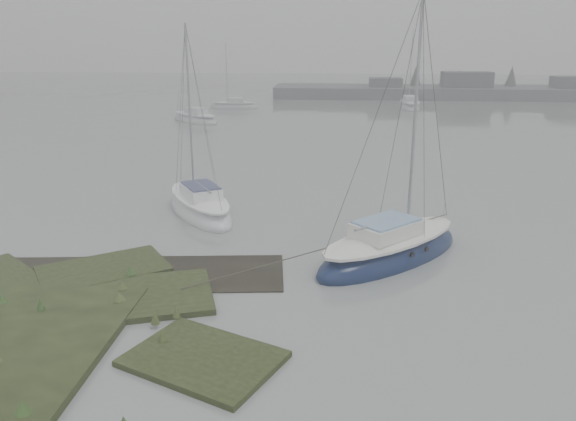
{
  "coord_description": "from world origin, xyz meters",
  "views": [
    {
      "loc": [
        3.47,
        -12.13,
        7.5
      ],
      "look_at": [
        2.02,
        6.14,
        1.8
      ],
      "focal_mm": 35.0,
      "sensor_mm": 36.0,
      "label": 1
    }
  ],
  "objects": [
    {
      "name": "sailboat_far_b",
      "position": [
        11.8,
        50.38,
        0.27
      ],
      "size": [
        2.13,
        6.27,
        8.82
      ],
      "rotation": [
        0.0,
        0.0,
        0.01
      ],
      "color": "#B7BCC1",
      "rests_on": "ground"
    },
    {
      "name": "far_shoreline",
      "position": [
        26.84,
        61.9,
        0.85
      ],
      "size": [
        60.0,
        8.0,
        4.15
      ],
      "color": "#4C4F51",
      "rests_on": "ground"
    },
    {
      "name": "sailboat_white",
      "position": [
        -2.31,
        11.25,
        0.27
      ],
      "size": [
        4.91,
        6.32,
        8.69
      ],
      "rotation": [
        0.0,
        0.0,
        0.54
      ],
      "color": "silver",
      "rests_on": "ground"
    },
    {
      "name": "sailboat_far_c",
      "position": [
        -7.31,
        48.86,
        0.23
      ],
      "size": [
        5.28,
        1.88,
        7.38
      ],
      "rotation": [
        0.0,
        0.0,
        1.6
      ],
      "color": "silver",
      "rests_on": "ground"
    },
    {
      "name": "ground",
      "position": [
        0.0,
        30.0,
        0.0
      ],
      "size": [
        160.0,
        160.0,
        0.0
      ],
      "primitive_type": "plane",
      "color": "slate",
      "rests_on": "ground"
    },
    {
      "name": "sailboat_far_a",
      "position": [
        -9.12,
        38.61,
        0.26
      ],
      "size": [
        5.82,
        5.34,
        8.41
      ],
      "rotation": [
        0.0,
        0.0,
        0.87
      ],
      "color": "silver",
      "rests_on": "ground"
    },
    {
      "name": "sailboat_main",
      "position": [
        5.59,
        6.48,
        0.3
      ],
      "size": [
        6.46,
        6.39,
        9.65
      ],
      "rotation": [
        0.0,
        0.0,
        -0.8
      ],
      "color": "#0C183A",
      "rests_on": "ground"
    }
  ]
}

